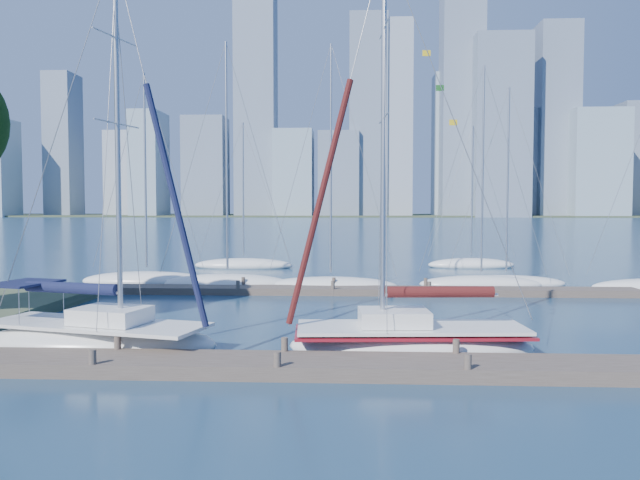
{
  "coord_description": "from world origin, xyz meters",
  "views": [
    {
      "loc": [
        1.95,
        -17.14,
        4.62
      ],
      "look_at": [
        0.89,
        4.0,
        3.51
      ],
      "focal_mm": 35.0,
      "sensor_mm": 36.0,
      "label": 1
    }
  ],
  "objects": [
    {
      "name": "ground",
      "position": [
        0.0,
        0.0,
        0.0
      ],
      "size": [
        700.0,
        700.0,
        0.0
      ],
      "primitive_type": "plane",
      "color": "#18324D",
      "rests_on": "ground"
    },
    {
      "name": "near_dock",
      "position": [
        0.0,
        0.0,
        0.2
      ],
      "size": [
        26.0,
        2.0,
        0.4
      ],
      "primitive_type": "cube",
      "color": "#473C34",
      "rests_on": "ground"
    },
    {
      "name": "far_dock",
      "position": [
        2.0,
        16.0,
        0.18
      ],
      "size": [
        30.0,
        1.8,
        0.36
      ],
      "primitive_type": "cube",
      "color": "#473C34",
      "rests_on": "ground"
    },
    {
      "name": "far_shore",
      "position": [
        0.0,
        320.0,
        0.0
      ],
      "size": [
        800.0,
        100.0,
        1.5
      ],
      "primitive_type": "cube",
      "color": "#38472D",
      "rests_on": "ground"
    },
    {
      "name": "sailboat_navy",
      "position": [
        -6.23,
        2.31,
        1.06
      ],
      "size": [
        8.2,
        4.38,
        12.96
      ],
      "rotation": [
        0.0,
        0.0,
        -0.24
      ],
      "color": "white",
      "rests_on": "ground"
    },
    {
      "name": "sailboat_maroon",
      "position": [
        3.81,
        2.39,
        1.1
      ],
      "size": [
        7.82,
        3.0,
        13.21
      ],
      "rotation": [
        0.0,
        0.0,
        0.06
      ],
      "color": "white",
      "rests_on": "ground"
    },
    {
      "name": "bg_boat_0",
      "position": [
        -10.26,
        19.37,
        0.27
      ],
      "size": [
        8.22,
        4.55,
        12.9
      ],
      "rotation": [
        0.0,
        0.0,
        -0.3
      ],
      "color": "white",
      "rests_on": "ground"
    },
    {
      "name": "bg_boat_1",
      "position": [
        -5.09,
        17.88,
        0.3
      ],
      "size": [
        7.78,
        4.05,
        14.27
      ],
      "rotation": [
        0.0,
        0.0,
        0.22
      ],
      "color": "white",
      "rests_on": "ground"
    },
    {
      "name": "bg_boat_2",
      "position": [
        0.81,
        17.65,
        0.27
      ],
      "size": [
        7.82,
        4.19,
        13.97
      ],
      "rotation": [
        0.0,
        0.0,
        -0.29
      ],
      "color": "white",
      "rests_on": "ground"
    },
    {
      "name": "bg_boat_3",
      "position": [
        9.44,
        18.98,
        0.25
      ],
      "size": [
        7.39,
        3.51,
        12.98
      ],
      "rotation": [
        0.0,
        0.0,
        -0.21
      ],
      "color": "white",
      "rests_on": "ground"
    },
    {
      "name": "bg_boat_4",
      "position": [
        10.99,
        19.5,
        0.23
      ],
      "size": [
        7.12,
        4.53,
        11.82
      ],
      "rotation": [
        0.0,
        0.0,
        -0.4
      ],
      "color": "white",
      "rests_on": "ground"
    },
    {
      "name": "bg_boat_6",
      "position": [
        -6.26,
        29.92,
        0.25
      ],
      "size": [
        7.86,
        4.16,
        11.37
      ],
      "rotation": [
        0.0,
        0.0,
        -0.27
      ],
      "color": "white",
      "rests_on": "ground"
    },
    {
      "name": "bg_boat_7",
      "position": [
        11.18,
        31.11,
        0.24
      ],
      "size": [
        6.63,
        2.22,
        11.16
      ],
      "rotation": [
        0.0,
        0.0,
        0.01
      ],
      "color": "white",
      "rests_on": "ground"
    },
    {
      "name": "skyline",
      "position": [
        24.07,
        290.23,
        36.95
      ],
      "size": [
        501.64,
        51.31,
        115.03
      ],
      "color": "#849BAB",
      "rests_on": "ground"
    }
  ]
}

